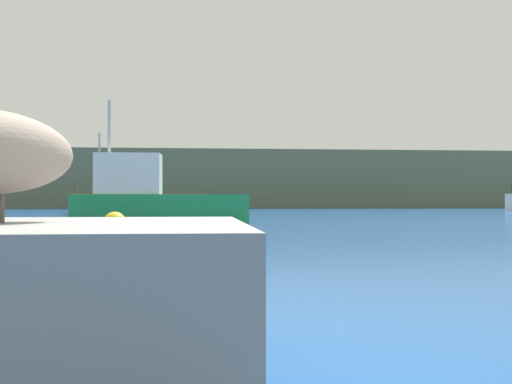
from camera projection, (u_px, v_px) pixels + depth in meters
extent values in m
plane|color=#194C93|center=(208.00, 355.00, 3.69)|extent=(260.00, 260.00, 0.00)
cube|color=#5B664C|center=(195.00, 181.00, 66.05)|extent=(140.00, 14.63, 5.66)
cylinder|color=#4C4742|center=(2.00, 209.00, 3.15)|extent=(0.03, 0.03, 0.14)
cube|color=orange|center=(139.00, 204.00, 37.23)|extent=(7.94, 3.51, 1.20)
cube|color=#2D333D|center=(134.00, 181.00, 37.16)|extent=(3.26, 2.18, 1.57)
cylinder|color=#B2B2B2|center=(99.00, 163.00, 36.60)|extent=(0.12, 0.12, 3.58)
cylinder|color=#3F382D|center=(75.00, 188.00, 36.19)|extent=(0.10, 0.10, 0.70)
cylinder|color=#3F382D|center=(512.00, 189.00, 46.70)|extent=(0.10, 0.10, 0.70)
cube|color=#1E8C4C|center=(162.00, 209.00, 23.55)|extent=(6.54, 1.95, 1.08)
cube|color=silver|center=(129.00, 174.00, 23.47)|extent=(2.42, 1.56, 1.52)
cylinder|color=#B2B2B2|center=(109.00, 147.00, 23.43)|extent=(0.12, 0.12, 3.54)
sphere|color=yellow|center=(115.00, 223.00, 15.82)|extent=(0.59, 0.59, 0.59)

